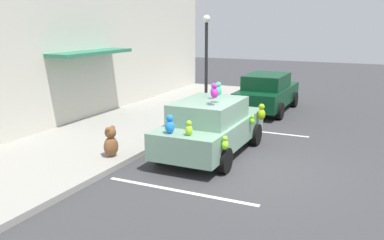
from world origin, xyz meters
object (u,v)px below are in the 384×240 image
Objects in this scene: street_lamp_post at (206,53)px; teddy_bear_on_sidewalk at (111,143)px; plush_covered_car at (211,126)px; parked_sedan_behind at (267,92)px.

teddy_bear_on_sidewalk is at bearing 179.93° from street_lamp_post.
plush_covered_car is 5.20× the size of teddy_bear_on_sidewalk.
parked_sedan_behind reaches higher than teddy_bear_on_sidewalk.
parked_sedan_behind is 5.28× the size of teddy_bear_on_sidewalk.
street_lamp_post reaches higher than teddy_bear_on_sidewalk.
street_lamp_post is (6.30, -0.01, 1.90)m from teddy_bear_on_sidewalk.
plush_covered_car is at bearing -179.08° from parked_sedan_behind.
street_lamp_post reaches higher than plush_covered_car.
plush_covered_car is 1.14× the size of street_lamp_post.
teddy_bear_on_sidewalk is 6.58m from street_lamp_post.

